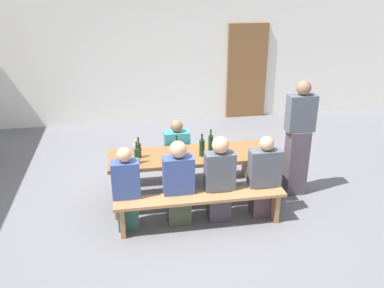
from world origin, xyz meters
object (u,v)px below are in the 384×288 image
at_px(wine_glass_3, 262,142).
at_px(seated_guest_near_1, 179,185).
at_px(bench_far, 185,160).
at_px(tasting_table, 192,159).
at_px(wine_bottle_3, 177,149).
at_px(wine_glass_0, 225,148).
at_px(wooden_door, 247,72).
at_px(wine_glass_4, 185,147).
at_px(bench_near, 201,202).
at_px(wine_bottle_1, 137,156).
at_px(seated_guest_near_3, 264,179).
at_px(wine_bottle_4, 202,147).
at_px(seated_guest_near_0, 127,191).
at_px(wine_glass_1, 136,142).
at_px(standing_host, 298,141).
at_px(wine_bottle_2, 139,150).
at_px(seated_guest_far_0, 177,156).
at_px(wine_glass_2, 223,146).
at_px(seated_guest_near_2, 219,181).
at_px(wine_bottle_0, 211,143).

relative_size(wine_glass_3, seated_guest_near_1, 0.15).
bearing_deg(bench_far, tasting_table, -90.00).
bearing_deg(wine_bottle_3, wine_glass_0, -6.99).
bearing_deg(wooden_door, wine_glass_4, -118.71).
bearing_deg(bench_near, wine_bottle_1, 147.88).
bearing_deg(wine_glass_4, seated_guest_near_3, -27.37).
xyz_separation_m(seated_guest_near_1, seated_guest_near_3, (1.15, 0.00, -0.02)).
bearing_deg(wine_bottle_4, wooden_door, 64.54).
bearing_deg(seated_guest_near_0, bench_near, -99.19).
relative_size(bench_near, wine_glass_0, 12.51).
relative_size(wine_glass_1, seated_guest_near_3, 0.16).
relative_size(wine_bottle_4, standing_host, 0.18).
xyz_separation_m(bench_far, standing_host, (1.56, -0.64, 0.48)).
xyz_separation_m(wooden_door, bench_far, (-1.89, -2.97, -0.69)).
xyz_separation_m(wooden_door, bench_near, (-1.89, -4.27, -0.69)).
bearing_deg(wooden_door, wine_bottle_2, -125.90).
height_order(bench_far, seated_guest_near_3, seated_guest_near_3).
height_order(wine_glass_0, seated_guest_near_1, seated_guest_near_1).
distance_m(wine_bottle_4, seated_guest_far_0, 0.73).
height_order(wine_glass_0, seated_guest_far_0, seated_guest_far_0).
height_order(wine_bottle_4, seated_guest_near_1, seated_guest_near_1).
relative_size(wine_bottle_1, seated_guest_near_3, 0.27).
bearing_deg(wooden_door, seated_guest_far_0, -123.00).
xyz_separation_m(wine_glass_3, standing_host, (0.56, 0.03, -0.03)).
xyz_separation_m(bench_far, seated_guest_near_1, (-0.26, -1.15, 0.19)).
bearing_deg(wine_bottle_3, wine_glass_1, 147.25).
bearing_deg(seated_guest_near_3, wine_bottle_3, 69.39).
bearing_deg(wooden_door, standing_host, -95.22).
xyz_separation_m(wine_glass_2, seated_guest_near_3, (0.46, -0.45, -0.33)).
relative_size(wine_bottle_2, wine_glass_4, 2.00).
relative_size(seated_guest_near_0, seated_guest_near_1, 0.97).
height_order(bench_near, seated_guest_near_1, seated_guest_near_1).
distance_m(tasting_table, seated_guest_near_0, 1.06).
distance_m(wine_glass_4, seated_guest_near_0, 1.03).
relative_size(wooden_door, seated_guest_near_2, 1.78).
height_order(seated_guest_near_3, seated_guest_far_0, seated_guest_near_3).
distance_m(wine_bottle_1, wine_bottle_2, 0.18).
relative_size(tasting_table, wine_bottle_1, 7.52).
relative_size(wine_bottle_4, wine_glass_4, 2.17).
distance_m(bench_far, wine_bottle_4, 0.90).
bearing_deg(wine_bottle_0, seated_guest_near_2, -89.98).
height_order(tasting_table, wine_glass_2, wine_glass_2).
distance_m(wine_bottle_1, wine_glass_0, 1.19).
bearing_deg(wine_bottle_2, bench_far, 41.28).
bearing_deg(wine_bottle_4, wine_glass_4, 158.24).
distance_m(wine_bottle_3, seated_guest_near_2, 0.72).
bearing_deg(wine_bottle_3, seated_guest_near_2, -39.85).
height_order(bench_far, wine_glass_2, wine_glass_2).
distance_m(wooden_door, bench_far, 3.59).
distance_m(wine_glass_0, seated_guest_near_2, 0.48).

